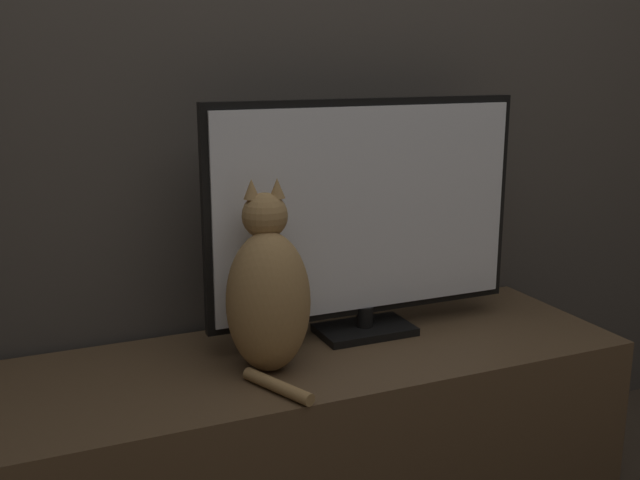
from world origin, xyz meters
The scene contains 4 objects.
wall_back centered at (0.00, 1.22, 1.30)m, with size 4.80×0.05×2.60m.
tv_stand centered at (0.00, 0.92, 0.24)m, with size 1.50×0.52×0.48m.
tv centered at (0.15, 1.00, 0.79)m, with size 0.84×0.15×0.60m.
cat centered at (-0.15, 0.88, 0.66)m, with size 0.22×0.32×0.44m.
Camera 1 is at (-0.69, -0.64, 1.18)m, focal length 42.00 mm.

